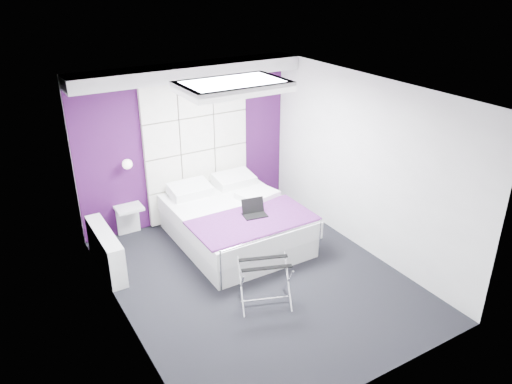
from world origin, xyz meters
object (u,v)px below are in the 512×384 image
bed (235,222)px  luggage_rack (265,283)px  laptop (253,211)px  wall_lamp (126,163)px  nightstand (129,208)px  radiator (106,250)px

bed → luggage_rack: bed is taller
bed → laptop: (0.09, -0.40, 0.34)m
wall_lamp → luggage_rack: 2.87m
nightstand → wall_lamp: bearing=38.0°
wall_lamp → nightstand: size_ratio=0.37×
radiator → laptop: bearing=-17.3°
wall_lamp → laptop: 2.04m
radiator → laptop: (2.03, -0.63, 0.36)m
wall_lamp → luggage_rack: (0.84, -2.58, -0.91)m
radiator → laptop: size_ratio=3.57×
laptop → luggage_rack: bearing=-104.6°
bed → luggage_rack: (-0.45, -1.60, -0.01)m
radiator → luggage_rack: 2.35m
luggage_rack → bed: bearing=94.9°
radiator → bed: (1.94, -0.23, 0.02)m
nightstand → luggage_rack: size_ratio=0.65×
wall_lamp → bed: 1.86m
wall_lamp → bed: bearing=-37.3°
luggage_rack → laptop: bearing=86.3°
radiator → nightstand: radiator is taller
nightstand → bed: bearing=-35.1°
radiator → bed: bearing=-6.7°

